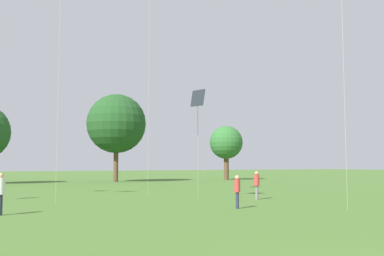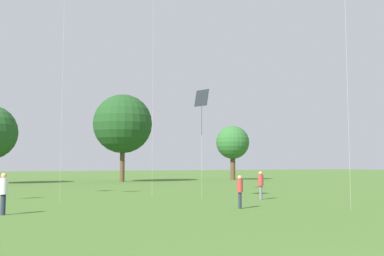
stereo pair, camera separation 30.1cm
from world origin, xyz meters
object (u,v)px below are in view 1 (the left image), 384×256
at_px(distant_tree_0, 116,124).
at_px(kite_4, 198,100).
at_px(person_standing_1, 257,183).
at_px(person_standing_2, 237,188).
at_px(distant_tree_3, 226,143).
at_px(person_standing_0, 0,190).

bearing_deg(distant_tree_0, kite_4, -98.67).
height_order(person_standing_1, person_standing_2, person_standing_1).
height_order(distant_tree_0, distant_tree_3, distant_tree_0).
relative_size(person_standing_1, kite_4, 0.25).
relative_size(person_standing_0, distant_tree_3, 0.24).
bearing_deg(distant_tree_3, distant_tree_0, 178.51).
distance_m(distant_tree_0, distant_tree_3, 16.54).
xyz_separation_m(person_standing_1, kite_4, (-3.12, 2.05, 5.31)).
height_order(person_standing_1, distant_tree_3, distant_tree_3).
xyz_separation_m(person_standing_0, person_standing_1, (15.18, 2.00, -0.03)).
bearing_deg(person_standing_0, distant_tree_3, 151.23).
bearing_deg(distant_tree_0, distant_tree_3, -1.49).
bearing_deg(person_standing_1, distant_tree_0, 111.19).
relative_size(person_standing_2, distant_tree_0, 0.15).
bearing_deg(distant_tree_3, person_standing_2, -121.82).
bearing_deg(person_standing_2, person_standing_1, -22.21).
bearing_deg(kite_4, person_standing_2, 15.22).
height_order(kite_4, distant_tree_3, distant_tree_3).
height_order(person_standing_2, distant_tree_3, distant_tree_3).
bearing_deg(person_standing_1, distant_tree_3, 84.22).
xyz_separation_m(person_standing_0, person_standing_2, (10.78, -2.33, -0.09)).
distance_m(person_standing_0, kite_4, 13.76).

